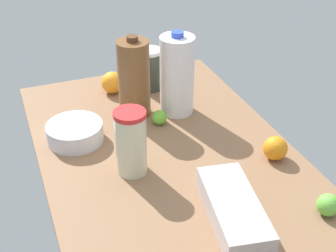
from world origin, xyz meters
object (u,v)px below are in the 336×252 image
Objects in this scene: tumbler_cup at (131,142)px; mixing_bowl at (75,132)px; lime_near_front at (160,117)px; orange_by_jug at (275,148)px; orange_beside_bowl at (112,83)px; milk_jug at (177,75)px; shaker_bottle at (150,69)px; egg_carton at (233,210)px; lime_far_back at (328,205)px; chocolate_milk_jug at (134,79)px.

tumbler_cup is 25.83cm from mixing_bowl.
orange_by_jug is at bearing 39.60° from lime_near_front.
orange_beside_bowl reaches higher than mixing_bowl.
milk_jug is (-5.58, 37.15, 10.99)cm from mixing_bowl.
shaker_bottle is 1.96× the size of orange_beside_bowl.
milk_jug is 1.00× the size of egg_carton.
tumbler_cup is 0.68× the size of milk_jug.
tumbler_cup is at bearing -25.18° from shaker_bottle.
shaker_bottle is 2.70× the size of lime_far_back.
shaker_bottle is at bearing -166.59° from lime_far_back.
shaker_bottle is at bearing -173.19° from egg_carton.
orange_beside_bowl is (-27.06, 19.75, 1.15)cm from mixing_bowl.
mixing_bowl is at bearing -53.81° from shaker_bottle.
lime_far_back is (7.00, 23.62, -0.24)cm from egg_carton.
lime_near_front is (0.47, 28.49, -0.44)cm from mixing_bowl.
chocolate_milk_jug is at bearing -163.34° from egg_carton.
milk_jug reaches higher than shaker_bottle.
milk_jug reaches higher than chocolate_milk_jug.
egg_carton is at bearing -106.52° from lime_far_back.
milk_jug is 29.34cm from orange_beside_bowl.
chocolate_milk_jug is 20.46cm from orange_beside_bowl.
mixing_bowl is 62.53cm from orange_by_jug.
lime_near_front is at bearing 142.43° from tumbler_cup.
lime_far_back is (35.55, 41.49, -7.02)cm from tumbler_cup.
milk_jug is (19.37, 3.04, 5.87)cm from shaker_bottle.
orange_beside_bowl is (-27.53, -8.74, 1.59)cm from lime_near_front.
milk_jug reaches higher than tumbler_cup.
lime_far_back is (62.78, 16.54, -10.96)cm from milk_jug.
lime_far_back is (57.20, 53.69, 0.03)cm from mixing_bowl.
lime_far_back is at bearing 13.41° from shaker_bottle.
chocolate_milk_jug is 0.98× the size of egg_carton.
egg_carton is (75.15, -4.03, -4.86)cm from shaker_bottle.
milk_jug is 15.56cm from lime_near_front.
tumbler_cup reaches higher than lime_far_back.
chocolate_milk_jug is at bearing -35.17° from shaker_bottle.
tumbler_cup reaches higher than orange_beside_bowl.
tumbler_cup is 0.68× the size of egg_carton.
egg_carton is 30.49cm from orange_by_jug.
egg_carton is at bearing -7.23° from milk_jug.
mixing_bowl is at bearing -120.14° from orange_by_jug.
chocolate_milk_jug is 14.60cm from milk_jug.
milk_jug is at bearing 137.51° from tumbler_cup.
chocolate_milk_jug reaches higher than orange_beside_bowl.
tumbler_cup reaches higher than mixing_bowl.
milk_jug is (-27.23, 24.95, 3.94)cm from tumbler_cup.
milk_jug is at bearing 98.55° from mixing_bowl.
orange_by_jug is 40.15cm from lime_near_front.
lime_far_back is (82.15, 19.58, -5.09)cm from shaker_bottle.
shaker_bottle is at bearing -171.08° from milk_jug.
lime_far_back is at bearing 43.19° from mixing_bowl.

